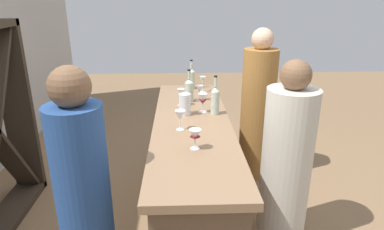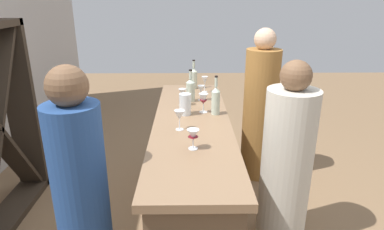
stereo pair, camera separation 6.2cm
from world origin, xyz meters
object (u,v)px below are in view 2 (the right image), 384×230
object	(u,v)px
wine_glass_near_center	(203,100)
person_center_guest	(260,111)
wine_glass_near_right	(201,90)
wine_bottle_center_clear_pale	(194,78)
wine_glass_far_center	(182,93)
wine_glass_far_right	(179,116)
wine_glass_far_left	(193,136)
water_pitcher	(185,104)
wine_bottle_leftmost_clear_pale	(216,100)
wine_glass_near_left	(205,81)
wine_bottle_second_left_clear_pale	(191,89)
person_left_guest	(286,164)
person_right_guest	(82,200)

from	to	relation	value
wine_glass_near_center	person_center_guest	world-z (taller)	person_center_guest
wine_glass_near_right	person_center_guest	distance (m)	0.77
wine_bottle_center_clear_pale	wine_glass_far_center	distance (m)	0.58
wine_glass_near_center	wine_glass_far_right	size ratio (longest dim) A/B	1.09
wine_glass_near_center	wine_glass_far_left	distance (m)	0.72
wine_glass_far_left	water_pitcher	world-z (taller)	water_pitcher
wine_glass_near_right	wine_glass_far_center	size ratio (longest dim) A/B	0.93
wine_bottle_center_clear_pale	person_center_guest	size ratio (longest dim) A/B	0.19
wine_bottle_leftmost_clear_pale	wine_glass_near_left	bearing A→B (deg)	4.77
wine_bottle_second_left_clear_pale	water_pitcher	bearing A→B (deg)	172.68
wine_glass_near_center	wine_glass_far_left	xyz separation A→B (m)	(-0.71, 0.10, -0.02)
wine_bottle_center_clear_pale	wine_glass_far_right	world-z (taller)	wine_bottle_center_clear_pale
wine_glass_near_left	person_center_guest	size ratio (longest dim) A/B	0.10
wine_bottle_second_left_clear_pale	person_center_guest	size ratio (longest dim) A/B	0.19
wine_bottle_center_clear_pale	wine_glass_near_center	distance (m)	0.77
wine_bottle_leftmost_clear_pale	wine_glass_near_right	world-z (taller)	wine_bottle_leftmost_clear_pale
water_pitcher	person_left_guest	world-z (taller)	person_left_guest
wine_glass_near_left	wine_glass_far_center	bearing A→B (deg)	152.87
wine_bottle_leftmost_clear_pale	wine_glass_far_center	xyz separation A→B (m)	(0.24, 0.28, -0.01)
wine_glass_near_center	person_right_guest	bearing A→B (deg)	140.45
wine_bottle_center_clear_pale	wine_glass_far_center	world-z (taller)	wine_bottle_center_clear_pale
wine_glass_near_left	person_left_guest	world-z (taller)	person_left_guest
wine_glass_far_left	person_center_guest	distance (m)	1.57
water_pitcher	person_center_guest	bearing A→B (deg)	-48.19
wine_glass_near_center	wine_glass_far_center	world-z (taller)	wine_glass_near_center
wine_bottle_leftmost_clear_pale	wine_glass_near_right	xyz separation A→B (m)	(0.39, 0.11, -0.02)
wine_bottle_leftmost_clear_pale	wine_bottle_second_left_clear_pale	size ratio (longest dim) A/B	1.09
wine_glass_far_center	wine_bottle_center_clear_pale	bearing A→B (deg)	-11.00
water_pitcher	wine_glass_near_center	bearing A→B (deg)	-70.17
wine_bottle_leftmost_clear_pale	wine_glass_near_center	bearing A→B (deg)	64.02
wine_bottle_center_clear_pale	wine_bottle_second_left_clear_pale	bearing A→B (deg)	175.30
wine_bottle_second_left_clear_pale	wine_bottle_center_clear_pale	bearing A→B (deg)	-4.70
person_center_guest	wine_glass_far_center	bearing A→B (deg)	24.06
wine_glass_far_center	person_left_guest	xyz separation A→B (m)	(-0.57, -0.81, -0.40)
person_center_guest	wine_bottle_center_clear_pale	bearing A→B (deg)	-15.04
wine_bottle_leftmost_clear_pale	person_center_guest	xyz separation A→B (m)	(0.69, -0.53, -0.34)
wine_glass_near_right	person_center_guest	size ratio (longest dim) A/B	0.09
wine_bottle_center_clear_pale	water_pitcher	world-z (taller)	wine_bottle_center_clear_pale
wine_glass_near_left	person_left_guest	bearing A→B (deg)	-149.76
wine_glass_far_center	person_right_guest	distance (m)	1.31
wine_bottle_second_left_clear_pale	water_pitcher	distance (m)	0.37
wine_bottle_center_clear_pale	wine_glass_far_left	size ratio (longest dim) A/B	2.28
wine_glass_far_center	person_right_guest	xyz separation A→B (m)	(-1.12, 0.59, -0.34)
wine_glass_near_left	wine_glass_far_right	bearing A→B (deg)	166.92
water_pitcher	person_left_guest	xyz separation A→B (m)	(-0.33, -0.78, -0.38)
wine_bottle_second_left_clear_pale	wine_glass_near_right	size ratio (longest dim) A/B	2.10
wine_bottle_second_left_clear_pale	wine_glass_far_center	xyz separation A→B (m)	(-0.13, 0.07, -0.00)
wine_glass_far_left	person_center_guest	bearing A→B (deg)	-28.31
wine_glass_near_center	wine_bottle_leftmost_clear_pale	bearing A→B (deg)	-115.98
person_center_guest	person_right_guest	bearing A→B (deg)	43.16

